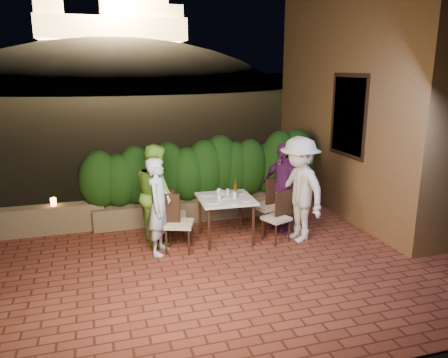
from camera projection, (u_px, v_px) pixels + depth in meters
name	position (u px, v px, depth m)	size (l,w,h in m)	color
ground	(230.00, 269.00, 6.44)	(400.00, 400.00, 0.00)	black
terrace_floor	(220.00, 259.00, 6.92)	(7.00, 6.00, 0.15)	brown
building_wall	(372.00, 87.00, 8.68)	(1.60, 5.00, 5.00)	brown
window_pane	(350.00, 116.00, 8.13)	(0.08, 1.00, 1.40)	black
window_frame	(349.00, 116.00, 8.12)	(0.06, 1.15, 1.55)	black
planter	(204.00, 208.00, 8.57)	(4.20, 0.55, 0.40)	#726249
hedge	(204.00, 170.00, 8.39)	(4.00, 0.70, 1.10)	#14370F
parapet	(40.00, 220.00, 7.71)	(2.20, 0.30, 0.50)	#726249
hill	(118.00, 116.00, 63.58)	(52.00, 40.00, 22.00)	black
fortress	(111.00, 10.00, 59.98)	(26.00, 8.00, 8.00)	#FFCC7A
dining_table	(226.00, 219.00, 7.42)	(0.90, 0.90, 0.75)	white
plate_nw	(214.00, 202.00, 7.08)	(0.24, 0.24, 0.01)	white
plate_sw	(207.00, 194.00, 7.50)	(0.22, 0.22, 0.01)	white
plate_ne	(243.00, 200.00, 7.20)	(0.24, 0.24, 0.01)	white
plate_se	(238.00, 193.00, 7.59)	(0.21, 0.21, 0.01)	white
plate_centre	(224.00, 197.00, 7.34)	(0.21, 0.21, 0.01)	white
plate_front	(236.00, 203.00, 7.03)	(0.23, 0.23, 0.01)	white
glass_nw	(219.00, 197.00, 7.17)	(0.06, 0.06, 0.11)	silver
glass_sw	(219.00, 192.00, 7.47)	(0.07, 0.07, 0.12)	silver
glass_ne	(235.00, 195.00, 7.28)	(0.07, 0.07, 0.12)	silver
glass_se	(228.00, 192.00, 7.50)	(0.06, 0.06, 0.10)	silver
beer_bottle	(235.00, 188.00, 7.35)	(0.06, 0.06, 0.30)	#43290B
bowl	(221.00, 192.00, 7.56)	(0.18, 0.18, 0.04)	white
chair_left_front	(179.00, 223.00, 6.96)	(0.44, 0.44, 0.95)	black
chair_left_back	(174.00, 214.00, 7.47)	(0.41, 0.41, 0.88)	black
chair_right_front	(276.00, 217.00, 7.36)	(0.39, 0.39, 0.84)	black
chair_right_back	(267.00, 205.00, 7.81)	(0.45, 0.45, 0.97)	black
diner_blue	(159.00, 206.00, 6.80)	(0.56, 0.37, 1.55)	#C3E1FB
diner_green	(157.00, 194.00, 7.26)	(0.81, 0.63, 1.67)	#7ECC3F
diner_white	(299.00, 190.00, 7.30)	(1.15, 0.66, 1.78)	white
diner_purple	(283.00, 187.00, 7.82)	(0.94, 0.39, 1.60)	#5E236A
parapet_lamp	(53.00, 202.00, 7.71)	(0.10, 0.10, 0.14)	orange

